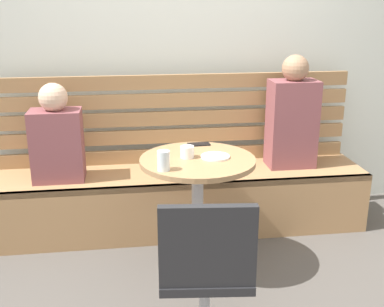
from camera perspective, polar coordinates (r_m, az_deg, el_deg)
The scene contains 11 objects.
back_wall at distance 3.69m, azimuth -2.56°, elevation 15.13°, with size 5.20×0.10×2.90m, color silver.
booth_bench at distance 3.54m, azimuth -1.60°, elevation -5.53°, with size 2.70×0.52×0.44m.
booth_backrest at distance 3.59m, azimuth -2.10°, elevation 4.18°, with size 2.65×0.04×0.66m.
cafe_table at distance 2.88m, azimuth 0.66°, elevation -4.74°, with size 0.68×0.68×0.74m.
white_chair at distance 2.18m, azimuth 1.63°, elevation -14.37°, with size 0.44×0.44×0.85m.
person_adult at distance 3.57m, azimuth 11.80°, elevation 4.25°, with size 0.34×0.22×0.82m.
person_child_left at distance 3.35m, azimuth -15.75°, elevation 1.77°, with size 0.34×0.22×0.67m.
cup_ceramic_white at distance 2.80m, azimuth -0.57°, elevation 0.19°, with size 0.08×0.08×0.07m, color white.
cup_water_clear at distance 2.59m, azimuth -3.40°, elevation -0.86°, with size 0.07×0.07×0.11m, color white.
plate_small at distance 2.81m, azimuth 2.78°, elevation -0.36°, with size 0.17×0.17×0.01m, color white.
phone_on_table at distance 3.06m, azimuth 0.81°, elevation 1.11°, with size 0.07×0.14×0.01m, color black.
Camera 1 is at (-0.35, -2.03, 1.62)m, focal length 44.97 mm.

